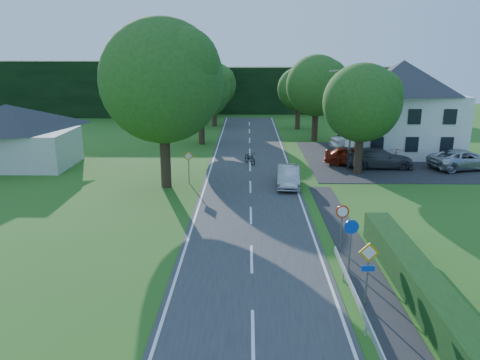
{
  "coord_description": "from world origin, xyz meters",
  "views": [
    {
      "loc": [
        -0.21,
        -8.03,
        9.38
      ],
      "look_at": [
        -0.66,
        19.31,
        1.83
      ],
      "focal_mm": 35.0,
      "sensor_mm": 36.0,
      "label": 1
    }
  ],
  "objects_px": {
    "parked_car_red": "(352,156)",
    "motorcycle": "(250,158)",
    "streetlight": "(350,114)",
    "parasol": "(396,158)",
    "moving_car": "(288,176)",
    "parked_car_grey": "(379,158)",
    "parked_car_silver_a": "(358,141)",
    "parked_car_silver_b": "(464,159)"
  },
  "relations": [
    {
      "from": "parked_car_silver_b",
      "to": "parked_car_red",
      "type": "bearing_deg",
      "value": 67.84
    },
    {
      "from": "parked_car_silver_a",
      "to": "parked_car_grey",
      "type": "bearing_deg",
      "value": 166.19
    },
    {
      "from": "streetlight",
      "to": "motorcycle",
      "type": "xyz_separation_m",
      "value": [
        -8.06,
        1.02,
        -3.89
      ]
    },
    {
      "from": "parasol",
      "to": "streetlight",
      "type": "bearing_deg",
      "value": 173.86
    },
    {
      "from": "motorcycle",
      "to": "parked_car_silver_b",
      "type": "relative_size",
      "value": 0.36
    },
    {
      "from": "motorcycle",
      "to": "parked_car_silver_b",
      "type": "height_order",
      "value": "parked_car_silver_b"
    },
    {
      "from": "parked_car_red",
      "to": "parasol",
      "type": "xyz_separation_m",
      "value": [
        3.34,
        -1.23,
        0.07
      ]
    },
    {
      "from": "parked_car_red",
      "to": "parked_car_silver_a",
      "type": "bearing_deg",
      "value": -5.59
    },
    {
      "from": "streetlight",
      "to": "parked_car_silver_b",
      "type": "height_order",
      "value": "streetlight"
    },
    {
      "from": "streetlight",
      "to": "motorcycle",
      "type": "relative_size",
      "value": 3.93
    },
    {
      "from": "streetlight",
      "to": "moving_car",
      "type": "height_order",
      "value": "streetlight"
    },
    {
      "from": "motorcycle",
      "to": "parked_car_red",
      "type": "bearing_deg",
      "value": -25.49
    },
    {
      "from": "parked_car_grey",
      "to": "parked_car_silver_b",
      "type": "relative_size",
      "value": 0.97
    },
    {
      "from": "parked_car_grey",
      "to": "streetlight",
      "type": "bearing_deg",
      "value": 88.34
    },
    {
      "from": "parked_car_grey",
      "to": "parked_car_silver_b",
      "type": "xyz_separation_m",
      "value": [
        6.82,
        -0.32,
        -0.01
      ]
    },
    {
      "from": "parked_car_grey",
      "to": "parked_car_silver_b",
      "type": "height_order",
      "value": "parked_car_grey"
    },
    {
      "from": "parked_car_silver_a",
      "to": "parasol",
      "type": "bearing_deg",
      "value": 175.98
    },
    {
      "from": "parked_car_red",
      "to": "parked_car_silver_b",
      "type": "xyz_separation_m",
      "value": [
        8.86,
        -1.28,
        0.01
      ]
    },
    {
      "from": "moving_car",
      "to": "parked_car_silver_a",
      "type": "xyz_separation_m",
      "value": [
        7.83,
        12.71,
        0.12
      ]
    },
    {
      "from": "moving_car",
      "to": "parked_car_grey",
      "type": "distance_m",
      "value": 9.73
    },
    {
      "from": "parasol",
      "to": "moving_car",
      "type": "bearing_deg",
      "value": -150.29
    },
    {
      "from": "parasol",
      "to": "parked_car_grey",
      "type": "bearing_deg",
      "value": 168.06
    },
    {
      "from": "parked_car_silver_b",
      "to": "parasol",
      "type": "bearing_deg",
      "value": 75.52
    },
    {
      "from": "parked_car_red",
      "to": "parked_car_silver_b",
      "type": "relative_size",
      "value": 0.81
    },
    {
      "from": "parasol",
      "to": "parked_car_silver_a",
      "type": "bearing_deg",
      "value": 101.04
    },
    {
      "from": "motorcycle",
      "to": "parked_car_silver_b",
      "type": "xyz_separation_m",
      "value": [
        17.49,
        -1.49,
        0.26
      ]
    },
    {
      "from": "moving_car",
      "to": "parked_car_silver_b",
      "type": "height_order",
      "value": "parked_car_silver_b"
    },
    {
      "from": "streetlight",
      "to": "motorcycle",
      "type": "distance_m",
      "value": 9.01
    },
    {
      "from": "parked_car_red",
      "to": "parked_car_grey",
      "type": "distance_m",
      "value": 2.26
    },
    {
      "from": "moving_car",
      "to": "parked_car_grey",
      "type": "xyz_separation_m",
      "value": [
        7.98,
        5.56,
        0.07
      ]
    },
    {
      "from": "streetlight",
      "to": "parked_car_red",
      "type": "relative_size",
      "value": 1.73
    },
    {
      "from": "parked_car_silver_a",
      "to": "parked_car_silver_b",
      "type": "height_order",
      "value": "parked_car_silver_a"
    },
    {
      "from": "motorcycle",
      "to": "parked_car_red",
      "type": "relative_size",
      "value": 0.44
    },
    {
      "from": "streetlight",
      "to": "parked_car_grey",
      "type": "distance_m",
      "value": 4.47
    },
    {
      "from": "moving_car",
      "to": "parked_car_silver_a",
      "type": "relative_size",
      "value": 0.85
    },
    {
      "from": "parked_car_grey",
      "to": "parasol",
      "type": "height_order",
      "value": "parasol"
    },
    {
      "from": "parked_car_red",
      "to": "parasol",
      "type": "bearing_deg",
      "value": -98.79
    },
    {
      "from": "parked_car_silver_a",
      "to": "motorcycle",
      "type": "bearing_deg",
      "value": 104.55
    },
    {
      "from": "parked_car_red",
      "to": "parked_car_grey",
      "type": "xyz_separation_m",
      "value": [
        2.05,
        -0.95,
        0.02
      ]
    },
    {
      "from": "parked_car_red",
      "to": "parked_car_silver_a",
      "type": "distance_m",
      "value": 6.48
    },
    {
      "from": "parked_car_red",
      "to": "motorcycle",
      "type": "bearing_deg",
      "value": 99.99
    },
    {
      "from": "parked_car_silver_b",
      "to": "parasol",
      "type": "xyz_separation_m",
      "value": [
        -5.52,
        0.05,
        0.06
      ]
    }
  ]
}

